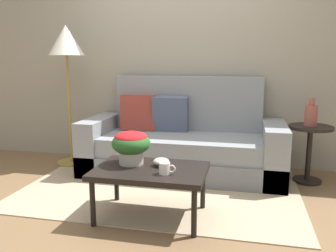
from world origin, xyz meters
TOP-DOWN VIEW (x-y plane):
  - ground_plane at (0.00, 0.00)m, footprint 14.00×14.00m
  - wall_back at (0.00, 1.21)m, footprint 6.40×0.12m
  - area_rug at (0.00, 0.19)m, footprint 2.62×1.73m
  - couch at (0.11, 0.75)m, footprint 2.15×0.86m
  - coffee_table at (0.08, -0.43)m, footprint 0.87×0.59m
  - side_table at (1.43, 0.72)m, footprint 0.44×0.44m
  - floor_lamp at (-1.25, 0.77)m, footprint 0.41×0.41m
  - potted_plant at (-0.11, -0.35)m, footprint 0.31×0.31m
  - coffee_mug at (0.22, -0.54)m, footprint 0.13×0.08m
  - snack_bowl at (0.14, -0.35)m, footprint 0.13×0.13m
  - table_vase at (1.42, 0.73)m, footprint 0.12×0.12m

SIDE VIEW (x-z plane):
  - ground_plane at x=0.00m, z-range 0.00..0.00m
  - area_rug at x=0.00m, z-range 0.00..0.01m
  - couch at x=0.11m, z-range -0.21..0.84m
  - coffee_table at x=0.08m, z-range 0.16..0.57m
  - side_table at x=1.43m, z-range 0.11..0.70m
  - snack_bowl at x=0.14m, z-range 0.41..0.48m
  - coffee_mug at x=0.22m, z-range 0.41..0.49m
  - potted_plant at x=-0.11m, z-range 0.44..0.71m
  - table_vase at x=1.42m, z-range 0.56..0.84m
  - wall_back at x=0.00m, z-range 0.00..2.67m
  - floor_lamp at x=-1.25m, z-range 0.54..2.17m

